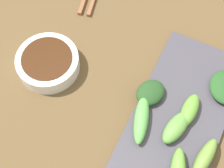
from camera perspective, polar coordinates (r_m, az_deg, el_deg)
tabletop at (r=0.63m, az=2.42°, el=-4.21°), size 2.10×2.10×0.02m
sauce_bowl at (r=0.65m, az=-10.93°, el=3.66°), size 0.12×0.12×0.04m
serving_plate at (r=0.62m, az=11.56°, el=-5.32°), size 0.16×0.33×0.01m
broccoli_stalk_0 at (r=0.59m, az=10.92°, el=-7.34°), size 0.05×0.08×0.03m
broccoli_stalk_1 at (r=0.61m, az=13.19°, el=-4.37°), size 0.03×0.07×0.03m
broccoli_leafy_3 at (r=0.61m, az=6.61°, el=-1.48°), size 0.06×0.07×0.02m
broccoli_stalk_5 at (r=0.58m, az=15.60°, el=-12.18°), size 0.03×0.08×0.03m
broccoli_stalk_7 at (r=0.59m, az=5.07°, el=-6.03°), size 0.05×0.10×0.02m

